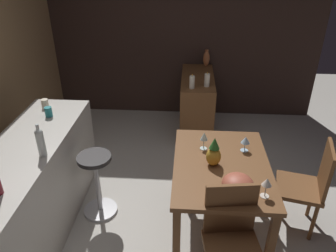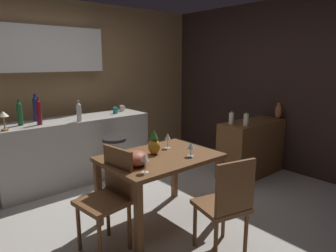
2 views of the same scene
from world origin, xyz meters
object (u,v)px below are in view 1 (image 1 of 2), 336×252
wine_glass_center (246,140)px  cup_teal (49,112)px  sideboard_cabinet (197,104)px  fruit_bowl (238,184)px  chair_near_window (232,240)px  wine_bottle_clear (41,141)px  pillar_candle_tall (207,80)px  pineapple_centerpiece (214,154)px  dining_table (221,173)px  cup_cream (45,103)px  chair_by_doorway (308,185)px  pillar_candle_short (192,82)px  vase_copper (207,59)px  bar_stool (98,183)px  wine_glass_left (205,137)px  wine_glass_right (267,183)px

wine_glass_center → cup_teal: 1.91m
sideboard_cabinet → fruit_bowl: 2.30m
chair_near_window → wine_bottle_clear: size_ratio=3.27×
cup_teal → sideboard_cabinet: bearing=-46.1°
pillar_candle_tall → pineapple_centerpiece: bearing=-179.9°
chair_near_window → cup_teal: 2.07m
dining_table → fruit_bowl: fruit_bowl is taller
fruit_bowl → pillar_candle_tall: pillar_candle_tall is taller
cup_teal → cup_cream: 0.22m
cup_cream → chair_by_doorway: bearing=-102.6°
pillar_candle_short → pineapple_centerpiece: bearing=-172.8°
wine_bottle_clear → vase_copper: size_ratio=1.16×
dining_table → wine_glass_center: (0.22, -0.22, 0.21)m
chair_near_window → vase_copper: (2.98, 0.10, 0.42)m
cup_teal → vase_copper: bearing=-40.4°
chair_near_window → pineapple_centerpiece: size_ratio=3.50×
pineapple_centerpiece → vase_copper: (2.38, -0.02, 0.08)m
wine_glass_center → pillar_candle_short: 1.36m
bar_stool → wine_glass_center: size_ratio=4.65×
pillar_candle_tall → fruit_bowl: bearing=-175.1°
wine_glass_left → chair_near_window: bearing=-167.3°
wine_glass_center → pineapple_centerpiece: pineapple_centerpiece is taller
pineapple_centerpiece → cup_cream: size_ratio=2.49×
cup_cream → vase_copper: (1.70, -1.72, -0.01)m
sideboard_cabinet → wine_glass_center: wine_glass_center is taller
dining_table → cup_teal: bearing=74.3°
sideboard_cabinet → wine_glass_right: (-2.29, -0.47, 0.46)m
dining_table → bar_stool: bearing=83.2°
fruit_bowl → pillar_candle_short: 1.88m
fruit_bowl → pillar_candle_tall: size_ratio=1.27×
chair_near_window → fruit_bowl: bearing=-9.7°
dining_table → wine_bottle_clear: size_ratio=4.05×
cup_teal → pillar_candle_short: pillar_candle_short is taller
chair_near_window → chair_by_doorway: (0.70, -0.76, -0.02)m
fruit_bowl → wine_bottle_clear: 1.56m
wine_glass_right → pillar_candle_short: bearing=16.3°
wine_glass_center → fruit_bowl: wine_glass_center is taller
wine_glass_right → fruit_bowl: 0.21m
fruit_bowl → cup_cream: (1.02, 1.87, 0.14)m
chair_near_window → chair_by_doorway: size_ratio=1.02×
chair_by_doorway → vase_copper: 2.48m
cup_teal → pillar_candle_short: (1.02, -1.40, -0.05)m
chair_near_window → pineapple_centerpiece: 0.70m
fruit_bowl → cup_teal: size_ratio=2.29×
chair_near_window → wine_bottle_clear: bearing=74.5°
wine_glass_center → vase_copper: vase_copper is taller
bar_stool → pillar_candle_short: pillar_candle_short is taller
bar_stool → wine_bottle_clear: bearing=139.3°
chair_by_doorway → wine_glass_left: size_ratio=5.30×
dining_table → wine_glass_center: bearing=-44.4°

